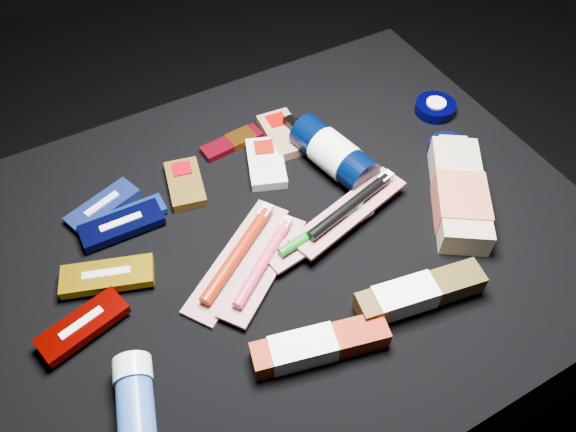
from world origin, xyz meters
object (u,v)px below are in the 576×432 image
bodywash_bottle (459,195)px  toothpaste_carton_red (314,347)px  lotion_bottle (333,153)px  deodorant_stick (135,402)px

bodywash_bottle → toothpaste_carton_red: bearing=-128.0°
lotion_bottle → bodywash_bottle: lotion_bottle is taller
lotion_bottle → bodywash_bottle: size_ratio=0.93×
lotion_bottle → deodorant_stick: (-0.45, -0.25, -0.01)m
deodorant_stick → toothpaste_carton_red: (0.24, -0.04, -0.01)m
bodywash_bottle → deodorant_stick: (-0.58, -0.07, 0.00)m
bodywash_bottle → toothpaste_carton_red: (-0.35, -0.11, -0.01)m
bodywash_bottle → toothpaste_carton_red: 0.36m
bodywash_bottle → deodorant_stick: bearing=-139.2°
deodorant_stick → toothpaste_carton_red: size_ratio=0.67×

